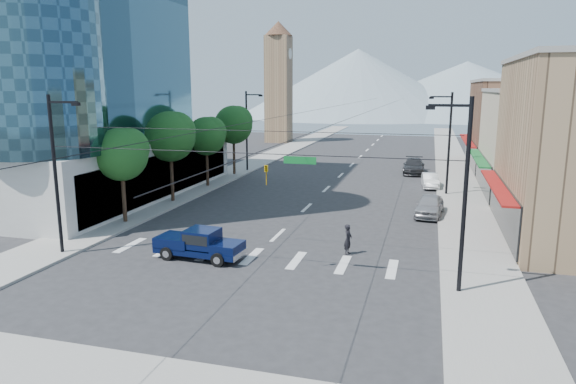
{
  "coord_description": "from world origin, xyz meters",
  "views": [
    {
      "loc": [
        9.14,
        -24.61,
        9.35
      ],
      "look_at": [
        0.82,
        5.46,
        3.0
      ],
      "focal_mm": 32.0,
      "sensor_mm": 36.0,
      "label": 1
    }
  ],
  "objects_px": {
    "pickup_truck": "(199,243)",
    "parked_car_far": "(414,166)",
    "parked_car_near": "(430,206)",
    "parked_car_mid": "(430,181)",
    "pedestrian": "(348,239)"
  },
  "relations": [
    {
      "from": "parked_car_far",
      "to": "parked_car_mid",
      "type": "bearing_deg",
      "value": -78.57
    },
    {
      "from": "pedestrian",
      "to": "parked_car_mid",
      "type": "distance_m",
      "value": 22.45
    },
    {
      "from": "pedestrian",
      "to": "parked_car_near",
      "type": "relative_size",
      "value": 0.38
    },
    {
      "from": "parked_car_far",
      "to": "pickup_truck",
      "type": "bearing_deg",
      "value": -108.79
    },
    {
      "from": "pickup_truck",
      "to": "parked_car_far",
      "type": "distance_m",
      "value": 34.67
    },
    {
      "from": "pickup_truck",
      "to": "parked_car_far",
      "type": "height_order",
      "value": "pickup_truck"
    },
    {
      "from": "pedestrian",
      "to": "parked_car_near",
      "type": "height_order",
      "value": "pedestrian"
    },
    {
      "from": "pickup_truck",
      "to": "pedestrian",
      "type": "relative_size",
      "value": 2.93
    },
    {
      "from": "pickup_truck",
      "to": "parked_car_near",
      "type": "xyz_separation_m",
      "value": [
        12.31,
        13.47,
        -0.1
      ]
    },
    {
      "from": "pickup_truck",
      "to": "parked_car_near",
      "type": "height_order",
      "value": "pickup_truck"
    },
    {
      "from": "pedestrian",
      "to": "parked_car_mid",
      "type": "bearing_deg",
      "value": -1.65
    },
    {
      "from": "parked_car_near",
      "to": "parked_car_mid",
      "type": "bearing_deg",
      "value": 95.76
    },
    {
      "from": "pickup_truck",
      "to": "parked_car_near",
      "type": "distance_m",
      "value": 18.25
    },
    {
      "from": "pedestrian",
      "to": "parked_car_mid",
      "type": "height_order",
      "value": "pedestrian"
    },
    {
      "from": "parked_car_near",
      "to": "parked_car_far",
      "type": "height_order",
      "value": "parked_car_far"
    }
  ]
}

